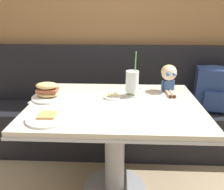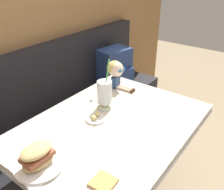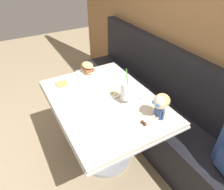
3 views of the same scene
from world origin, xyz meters
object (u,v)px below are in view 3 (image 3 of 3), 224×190
(toast_plate, at_px, (61,86))
(butter_knife, at_px, (147,100))
(milkshake_glass, at_px, (126,92))
(butter_saucer, at_px, (113,94))
(seated_doll, at_px, (161,103))
(sandwich_plate, at_px, (88,70))

(toast_plate, height_order, butter_knife, toast_plate)
(milkshake_glass, bearing_deg, butter_saucer, -164.11)
(seated_doll, bearing_deg, butter_knife, 166.24)
(butter_knife, distance_m, seated_doll, 0.24)
(toast_plate, xyz_separation_m, butter_knife, (0.54, 0.54, -0.00))
(butter_knife, bearing_deg, toast_plate, -135.07)
(butter_saucer, height_order, butter_knife, butter_saucer)
(milkshake_glass, relative_size, butter_saucer, 2.63)
(sandwich_plate, bearing_deg, butter_knife, 20.51)
(toast_plate, relative_size, seated_doll, 1.13)
(butter_knife, relative_size, seated_doll, 0.93)
(sandwich_plate, distance_m, seated_doll, 0.87)
(butter_knife, bearing_deg, milkshake_glass, -112.99)
(sandwich_plate, xyz_separation_m, butter_saucer, (0.43, 0.04, -0.04))
(butter_saucer, relative_size, seated_doll, 0.54)
(sandwich_plate, bearing_deg, toast_plate, -72.20)
(toast_plate, relative_size, butter_knife, 1.22)
(butter_saucer, height_order, seated_doll, seated_doll)
(toast_plate, relative_size, milkshake_glass, 0.79)
(butter_saucer, bearing_deg, milkshake_glass, 15.89)
(toast_plate, bearing_deg, sandwich_plate, 107.80)
(toast_plate, relative_size, sandwich_plate, 1.14)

